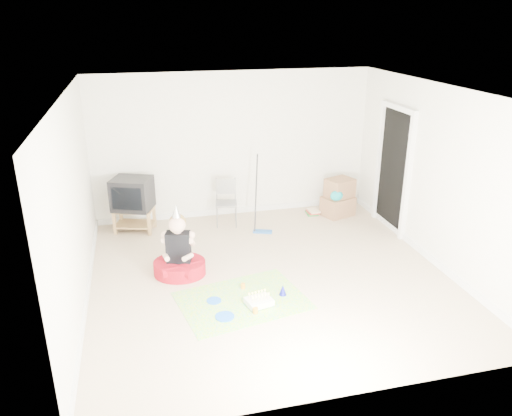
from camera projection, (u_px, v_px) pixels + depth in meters
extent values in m
plane|color=#CBB292|center=(269.00, 276.00, 7.13)|extent=(5.00, 5.00, 0.00)
cube|color=black|center=(394.00, 171.00, 8.39)|extent=(0.02, 0.90, 2.05)
cube|color=#A77F4B|center=(134.00, 209.00, 8.48)|extent=(0.74, 0.58, 0.03)
cube|color=#A77F4B|center=(135.00, 224.00, 8.57)|extent=(0.74, 0.58, 0.03)
cube|color=#A77F4B|center=(115.00, 223.00, 8.40)|extent=(0.06, 0.06, 0.41)
cube|color=#A77F4B|center=(149.00, 224.00, 8.37)|extent=(0.06, 0.06, 0.41)
cube|color=#A77F4B|center=(121.00, 215.00, 8.72)|extent=(0.06, 0.06, 0.41)
cube|color=#A77F4B|center=(154.00, 216.00, 8.69)|extent=(0.06, 0.06, 0.41)
cube|color=black|center=(132.00, 194.00, 8.37)|extent=(0.77, 0.71, 0.54)
cube|color=gray|center=(226.00, 203.00, 8.73)|extent=(0.43, 0.41, 0.03)
cylinder|color=gray|center=(217.00, 203.00, 8.71)|extent=(0.02, 0.02, 0.82)
cylinder|color=gray|center=(236.00, 203.00, 8.73)|extent=(0.02, 0.02, 0.82)
cube|color=#966A48|center=(338.00, 206.00, 9.22)|extent=(0.64, 0.56, 0.35)
cube|color=#966A48|center=(340.00, 188.00, 9.14)|extent=(0.57, 0.52, 0.33)
ellipsoid|color=#0D9097|center=(337.00, 196.00, 8.95)|extent=(0.24, 0.16, 0.19)
cube|color=#225AAA|center=(263.00, 232.00, 8.53)|extent=(0.34, 0.22, 0.03)
cylinder|color=black|center=(263.00, 196.00, 8.30)|extent=(0.17, 0.41, 1.26)
cube|color=#287931|center=(312.00, 213.00, 9.33)|extent=(0.22, 0.28, 0.03)
cube|color=#B33426|center=(313.00, 212.00, 9.32)|extent=(0.19, 0.25, 0.03)
cube|color=beige|center=(313.00, 210.00, 9.30)|extent=(0.20, 0.26, 0.03)
cylinder|color=#A30F1C|center=(180.00, 268.00, 7.14)|extent=(0.90, 0.90, 0.20)
cube|color=black|center=(178.00, 247.00, 7.02)|extent=(0.37, 0.27, 0.45)
sphere|color=#E4AF98|center=(177.00, 225.00, 6.90)|extent=(0.29, 0.29, 0.24)
cone|color=silver|center=(176.00, 211.00, 6.82)|extent=(0.12, 0.12, 0.18)
cube|color=#EB3185|center=(242.00, 300.00, 6.51)|extent=(1.79, 1.45, 0.01)
cube|color=white|center=(259.00, 302.00, 6.39)|extent=(0.37, 0.32, 0.09)
cube|color=#41B66B|center=(259.00, 304.00, 6.41)|extent=(0.37, 0.32, 0.01)
cylinder|color=beige|center=(253.00, 301.00, 6.28)|extent=(0.01, 0.01, 0.07)
cylinder|color=beige|center=(256.00, 300.00, 6.30)|extent=(0.01, 0.01, 0.07)
cylinder|color=beige|center=(259.00, 299.00, 6.32)|extent=(0.01, 0.01, 0.07)
cylinder|color=beige|center=(262.00, 298.00, 6.33)|extent=(0.01, 0.01, 0.07)
cylinder|color=beige|center=(265.00, 297.00, 6.35)|extent=(0.01, 0.01, 0.07)
cylinder|color=beige|center=(269.00, 297.00, 6.37)|extent=(0.01, 0.01, 0.07)
cylinder|color=beige|center=(249.00, 297.00, 6.36)|extent=(0.01, 0.01, 0.07)
cylinder|color=beige|center=(252.00, 296.00, 6.38)|extent=(0.01, 0.01, 0.07)
cylinder|color=beige|center=(256.00, 295.00, 6.40)|extent=(0.01, 0.01, 0.07)
cylinder|color=beige|center=(259.00, 294.00, 6.42)|extent=(0.01, 0.01, 0.07)
cylinder|color=beige|center=(262.00, 294.00, 6.44)|extent=(0.01, 0.01, 0.07)
cylinder|color=beige|center=(265.00, 293.00, 6.46)|extent=(0.01, 0.01, 0.07)
cylinder|color=blue|center=(214.00, 301.00, 6.49)|extent=(0.22, 0.22, 0.01)
cylinder|color=blue|center=(225.00, 316.00, 6.15)|extent=(0.27, 0.27, 0.01)
cylinder|color=orange|center=(243.00, 286.00, 6.78)|extent=(0.08, 0.08, 0.07)
cylinder|color=orange|center=(255.00, 311.00, 6.22)|extent=(0.08, 0.08, 0.07)
cone|color=#181BA9|center=(283.00, 290.00, 6.61)|extent=(0.10, 0.10, 0.15)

